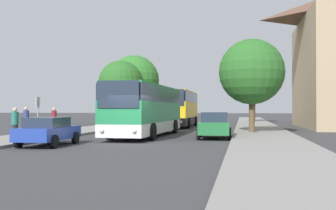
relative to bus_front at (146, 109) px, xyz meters
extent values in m
plane|color=#38383A|center=(0.64, -5.20, -1.77)|extent=(300.00, 300.00, 0.00)
cube|color=gray|center=(-6.36, -5.20, -1.69)|extent=(4.00, 120.00, 0.15)
cube|color=gray|center=(7.64, -5.20, -1.69)|extent=(4.00, 120.00, 0.15)
cube|color=silver|center=(0.00, 0.01, -1.14)|extent=(2.79, 11.17, 0.70)
cube|color=#23844C|center=(0.00, 0.01, -0.16)|extent=(2.79, 11.17, 1.26)
cube|color=#232D3D|center=(0.00, 0.01, 0.94)|extent=(2.81, 10.95, 0.95)
cube|color=#23844C|center=(0.00, 0.01, 1.48)|extent=(2.73, 10.95, 0.12)
cube|color=#232D3D|center=(-0.13, -5.57, 0.79)|extent=(2.28, 0.11, 1.45)
sphere|color=#F4EAC1|center=(-1.01, -5.57, -1.11)|extent=(0.24, 0.24, 0.24)
sphere|color=#F4EAC1|center=(0.76, -5.61, -1.11)|extent=(0.24, 0.24, 0.24)
cylinder|color=black|center=(-1.34, -3.29, -1.27)|extent=(0.32, 1.01, 1.00)
cylinder|color=black|center=(1.19, -3.35, -1.27)|extent=(0.32, 1.01, 1.00)
cylinder|color=black|center=(-1.19, 3.38, -1.27)|extent=(0.32, 1.01, 1.00)
cylinder|color=black|center=(1.34, 3.32, -1.27)|extent=(0.32, 1.01, 1.00)
cube|color=#2D2D2D|center=(0.06, 13.84, -1.14)|extent=(2.67, 10.61, 0.70)
cube|color=yellow|center=(0.06, 13.84, -0.04)|extent=(2.67, 10.61, 1.50)
cube|color=#232D3D|center=(0.06, 13.84, 1.18)|extent=(2.69, 10.40, 0.95)
cube|color=yellow|center=(0.06, 13.84, 1.72)|extent=(2.62, 10.40, 0.12)
cube|color=#232D3D|center=(0.15, 8.52, 1.03)|extent=(2.25, 0.10, 1.45)
sphere|color=#F4EAC1|center=(-0.72, 8.49, -1.11)|extent=(0.24, 0.24, 0.24)
sphere|color=#F4EAC1|center=(1.02, 8.52, -1.11)|extent=(0.24, 0.24, 0.24)
cylinder|color=black|center=(-1.13, 10.65, -1.27)|extent=(0.32, 1.00, 1.00)
cylinder|color=black|center=(1.36, 10.69, -1.27)|extent=(0.32, 1.00, 1.00)
cylinder|color=black|center=(-1.24, 16.99, -1.27)|extent=(0.32, 1.00, 1.00)
cylinder|color=black|center=(1.26, 17.03, -1.27)|extent=(0.32, 1.00, 1.00)
cube|color=#233D9E|center=(-3.07, -7.37, -1.16)|extent=(1.87, 4.02, 0.61)
cube|color=#232D3D|center=(-3.07, -7.53, -0.62)|extent=(1.61, 2.11, 0.47)
cylinder|color=black|center=(-3.99, -6.17, -1.46)|extent=(0.22, 0.63, 0.62)
cylinder|color=black|center=(-2.23, -6.12, -1.46)|extent=(0.22, 0.63, 0.62)
cylinder|color=black|center=(-3.92, -8.63, -1.46)|extent=(0.22, 0.63, 0.62)
cylinder|color=black|center=(-2.16, -8.58, -1.46)|extent=(0.22, 0.63, 0.62)
cube|color=#236B38|center=(4.59, -1.26, -1.10)|extent=(1.87, 3.96, 0.71)
cube|color=#232D3D|center=(4.59, -1.10, -0.46)|extent=(1.60, 2.07, 0.57)
cylinder|color=black|center=(5.50, -2.45, -1.46)|extent=(0.22, 0.63, 0.62)
cylinder|color=black|center=(3.74, -2.49, -1.46)|extent=(0.22, 0.63, 0.62)
cylinder|color=black|center=(5.44, -0.02, -1.46)|extent=(0.22, 0.63, 0.62)
cylinder|color=black|center=(3.68, -0.07, -1.46)|extent=(0.22, 0.63, 0.62)
cylinder|color=gray|center=(-6.00, -3.14, -0.41)|extent=(0.08, 0.08, 2.42)
cube|color=silver|center=(-6.00, -3.14, 0.45)|extent=(0.03, 0.45, 0.60)
cylinder|color=#23232D|center=(-6.82, 0.56, -1.21)|extent=(0.30, 0.30, 0.83)
cylinder|color=maroon|center=(-6.82, 0.56, -0.45)|extent=(0.36, 0.36, 0.69)
sphere|color=tan|center=(-6.82, 0.56, 0.01)|extent=(0.22, 0.22, 0.22)
cylinder|color=#23232D|center=(-5.48, -6.42, -1.21)|extent=(0.30, 0.30, 0.82)
cylinder|color=#236656|center=(-5.48, -6.42, -0.46)|extent=(0.36, 0.36, 0.68)
sphere|color=tan|center=(-5.48, -6.42, -0.01)|extent=(0.22, 0.22, 0.22)
cylinder|color=#23232D|center=(-7.27, -2.31, -1.20)|extent=(0.30, 0.30, 0.85)
cylinder|color=navy|center=(-7.27, -2.31, -0.42)|extent=(0.36, 0.36, 0.71)
sphere|color=tan|center=(-7.27, -2.31, 0.05)|extent=(0.23, 0.23, 0.23)
cylinder|color=brown|center=(-7.15, 17.06, -0.26)|extent=(0.40, 0.40, 2.71)
sphere|color=#286023|center=(-7.15, 17.06, 2.97)|extent=(4.99, 4.99, 4.99)
cylinder|color=#47331E|center=(-7.01, 22.01, -0.19)|extent=(0.40, 0.40, 2.86)
sphere|color=#2D7028|center=(-7.01, 22.01, 3.58)|extent=(6.25, 6.25, 6.25)
cylinder|color=brown|center=(7.74, 28.23, -0.20)|extent=(0.40, 0.40, 2.85)
sphere|color=#2D7028|center=(7.74, 28.23, 2.78)|extent=(4.14, 4.14, 4.14)
cylinder|color=brown|center=(6.90, 3.56, -0.34)|extent=(0.40, 0.40, 2.55)
sphere|color=#286023|center=(6.90, 3.56, 2.69)|extent=(4.69, 4.69, 4.69)
camera|label=1|loc=(6.24, -25.13, 0.03)|focal=42.00mm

